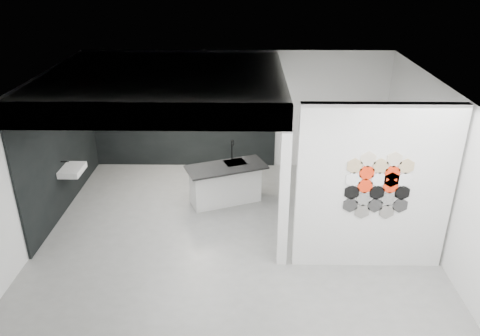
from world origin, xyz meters
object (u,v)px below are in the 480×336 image
kettle (231,112)px  glass_vase (244,112)px  stockpot (128,111)px  utensil_cup (160,113)px  partition_panel (374,189)px  glass_bowl (244,114)px  bottle_dark (185,112)px  wall_basin (72,170)px  kitchen_island (225,183)px

kettle → glass_vase: 0.31m
stockpot → utensil_cup: size_ratio=2.37×
partition_panel → kettle: partition_panel is taller
kettle → glass_bowl: bearing=2.5°
partition_panel → kettle: size_ratio=14.05×
stockpot → bottle_dark: stockpot is taller
bottle_dark → stockpot: bearing=180.0°
glass_bowl → utensil_cup: size_ratio=1.21×
wall_basin → kitchen_island: size_ratio=0.34×
partition_panel → utensil_cup: partition_panel is taller
wall_basin → glass_vase: bearing=31.3°
bottle_dark → utensil_cup: bottle_dark is taller
partition_panel → stockpot: (-4.78, 3.87, 0.02)m
kitchen_island → kettle: 2.02m
glass_vase → kettle: bearing=180.0°
partition_panel → wall_basin: 5.78m
kettle → glass_bowl: size_ratio=1.62×
wall_basin → glass_vase: 4.01m
stockpot → bottle_dark: size_ratio=1.42×
kettle → bottle_dark: 1.06m
kettle → glass_bowl: (0.31, 0.00, -0.04)m
wall_basin → glass_bowl: (3.39, 2.07, 0.51)m
stockpot → utensil_cup: stockpot is taller
kitchen_island → kettle: size_ratio=8.78×
glass_vase → utensil_cup: bearing=180.0°
stockpot → kettle: (2.39, 0.00, -0.01)m
partition_panel → wall_basin: partition_panel is taller
wall_basin → stockpot: stockpot is taller
wall_basin → stockpot: (0.69, 2.07, 0.57)m
glass_bowl → bottle_dark: bearing=180.0°
wall_basin → kettle: size_ratio=3.01×
wall_basin → stockpot: bearing=71.5°
partition_panel → utensil_cup: (-4.03, 3.87, -0.03)m
bottle_dark → utensil_cup: 0.58m
utensil_cup → glass_bowl: bearing=0.0°
wall_basin → kettle: kettle is taller
wall_basin → utensil_cup: 2.57m
glass_vase → utensil_cup: 1.96m
partition_panel → stockpot: bearing=141.0°
kitchen_island → glass_vase: glass_vase is taller
stockpot → utensil_cup: 0.75m
glass_bowl → bottle_dark: bottle_dark is taller
glass_vase → glass_bowl: bearing=0.0°
kitchen_island → utensil_cup: (-1.59, 1.77, 0.94)m
wall_basin → utensil_cup: utensil_cup is taller
bottle_dark → kitchen_island: bearing=-60.3°
partition_panel → kettle: 4.54m
glass_vase → bottle_dark: bottle_dark is taller
partition_panel → bottle_dark: bearing=131.7°
partition_panel → wall_basin: (-5.46, 1.80, -0.55)m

